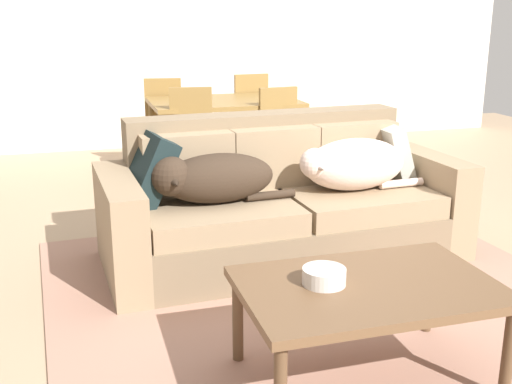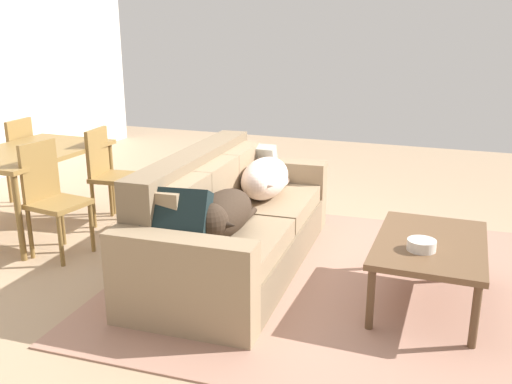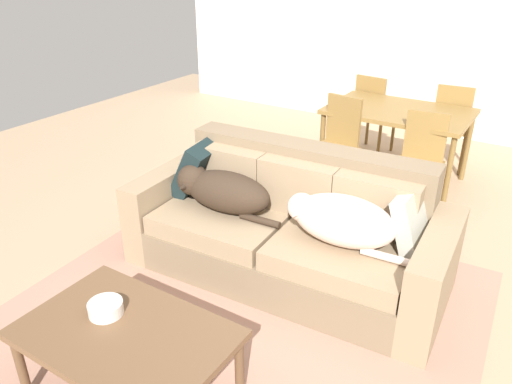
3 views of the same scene
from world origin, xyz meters
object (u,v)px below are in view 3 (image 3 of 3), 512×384
Objects in this scene: dog_on_left_cushion at (221,190)px; dining_chair_near_left at (337,141)px; throw_pillow_by_left_arm at (198,168)px; bowl_on_coffee_table at (106,308)px; throw_pillow_by_right_arm at (412,221)px; dining_table at (399,116)px; dining_chair_far_left at (373,110)px; dining_chair_far_right at (452,123)px; couch at (290,230)px; dog_on_right_cushion at (340,220)px; dining_chair_near_right at (421,158)px; coffee_table at (126,339)px.

dining_chair_near_left is at bearing 80.06° from dog_on_left_cushion.
throw_pillow_by_left_arm is 2.32× the size of bowl_on_coffee_table.
dining_table is (-0.72, 1.92, 0.07)m from throw_pillow_by_right_arm.
dining_chair_far_right is at bearing -172.70° from dining_chair_far_left.
bowl_on_coffee_table is at bearing -83.03° from dining_chair_near_left.
dining_chair_far_right is at bearing 56.21° from dining_table.
dining_chair_far_left is (0.48, 2.62, -0.12)m from throw_pillow_by_left_arm.
dining_chair_far_left is 0.98× the size of dining_chair_far_right.
couch reaches higher than dog_on_right_cushion.
dog_on_left_cushion is 0.93m from dog_on_right_cushion.
dining_chair_near_right is (0.81, 0.00, -0.00)m from dining_chair_near_left.
dog_on_right_cushion is 0.46m from throw_pillow_by_right_arm.
throw_pillow_by_left_arm is 1.57m from bowl_on_coffee_table.
couch is at bearing 106.11° from dining_chair_far_left.
couch reaches higher than bowl_on_coffee_table.
bowl_on_coffee_table is (-1.13, -1.56, -0.13)m from throw_pillow_by_right_arm.
dining_chair_near_left reaches higher than couch.
bowl_on_coffee_table is 0.20× the size of dining_chair_near_right.
dining_table is at bearing 64.48° from throw_pillow_by_left_arm.
bowl_on_coffee_table is (-0.30, -1.46, 0.15)m from couch.
bowl_on_coffee_table is at bearing -121.89° from dog_on_right_cushion.
couch is at bearing -0.52° from throw_pillow_by_left_arm.
throw_pillow_by_right_arm is at bearing -83.97° from dining_chair_near_right.
coffee_table is at bearing 76.58° from dining_chair_far_right.
dining_chair_near_right reaches higher than bowl_on_coffee_table.
bowl_on_coffee_table is 0.19× the size of dining_chair_far_right.
dining_table is 0.71m from dining_chair_near_left.
dining_table is at bearing 60.49° from dining_chair_near_left.
coffee_table is at bearing -120.69° from throw_pillow_by_right_arm.
coffee_table is 1.14× the size of dining_chair_near_left.
throw_pillow_by_right_arm reaches higher than bowl_on_coffee_table.
dog_on_left_cushion is 0.96× the size of dining_chair_near_right.
dining_chair_far_left reaches higher than dog_on_left_cushion.
dining_chair_far_right is (0.81, 1.15, 0.01)m from dining_chair_near_left.
dog_on_left_cushion is at bearing -169.12° from throw_pillow_by_right_arm.
dining_chair_far_left reaches higher than coffee_table.
dining_chair_far_right is (0.63, 4.12, 0.11)m from coffee_table.
throw_pillow_by_right_arm is 2.80m from dining_chair_far_left.
throw_pillow_by_left_arm is at bearing 115.45° from coffee_table.
couch is 5.98× the size of throw_pillow_by_right_arm.
dining_chair_near_left is (-1.13, 1.36, -0.11)m from throw_pillow_by_right_arm.
dining_chair_far_left is (-0.07, 1.17, 0.00)m from dining_chair_near_left.
dining_chair_near_right is (0.40, -0.55, -0.18)m from dining_table.
dining_chair_near_left is (0.20, 1.62, -0.08)m from dog_on_left_cushion.
dining_chair_near_right is (0.64, 2.97, 0.10)m from coffee_table.
couch is 2.73× the size of dog_on_right_cushion.
dining_chair_far_right is at bearing 97.21° from throw_pillow_by_right_arm.
dining_chair_far_left is at bearing 84.38° from dog_on_left_cushion.
couch is 1.71× the size of dining_table.
couch reaches higher than throw_pillow_by_left_arm.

